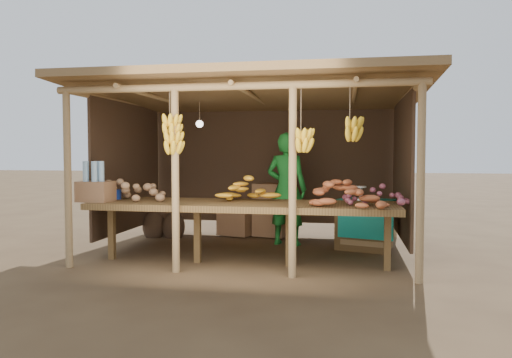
# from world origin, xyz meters

# --- Properties ---
(ground) EXTENTS (60.00, 60.00, 0.00)m
(ground) POSITION_xyz_m (0.00, 0.00, 0.00)
(ground) COLOR brown
(ground) RESTS_ON ground
(stall_structure) EXTENTS (4.70, 3.50, 2.43)m
(stall_structure) POSITION_xyz_m (0.05, -0.09, 1.91)
(stall_structure) COLOR #A38154
(stall_structure) RESTS_ON ground
(counter) EXTENTS (3.90, 1.05, 0.80)m
(counter) POSITION_xyz_m (0.00, -0.95, 0.74)
(counter) COLOR brown
(counter) RESTS_ON ground
(potato_heap) EXTENTS (1.18, 0.91, 0.37)m
(potato_heap) POSITION_xyz_m (-1.58, -0.91, 0.98)
(potato_heap) COLOR #A27853
(potato_heap) RESTS_ON counter
(sweet_potato_heap) EXTENTS (1.12, 0.90, 0.36)m
(sweet_potato_heap) POSITION_xyz_m (1.24, -1.25, 0.98)
(sweet_potato_heap) COLOR #A14E29
(sweet_potato_heap) RESTS_ON counter
(onion_heap) EXTENTS (0.91, 0.61, 0.36)m
(onion_heap) POSITION_xyz_m (1.62, -1.03, 0.98)
(onion_heap) COLOR #A75163
(onion_heap) RESTS_ON counter
(banana_pile) EXTENTS (0.78, 0.59, 0.35)m
(banana_pile) POSITION_xyz_m (0.03, -0.75, 0.98)
(banana_pile) COLOR yellow
(banana_pile) RESTS_ON counter
(tomato_basin) EXTENTS (0.37, 0.37, 0.19)m
(tomato_basin) POSITION_xyz_m (-1.90, -0.87, 0.88)
(tomato_basin) COLOR navy
(tomato_basin) RESTS_ON counter
(bottle_box) EXTENTS (0.43, 0.34, 0.53)m
(bottle_box) POSITION_xyz_m (-1.90, -1.18, 1.00)
(bottle_box) COLOR #8D613F
(bottle_box) RESTS_ON counter
(vendor) EXTENTS (0.70, 0.53, 1.74)m
(vendor) POSITION_xyz_m (0.39, 0.53, 0.87)
(vendor) COLOR #1C7E2A
(vendor) RESTS_ON ground
(tarp_crate) EXTENTS (0.97, 0.90, 0.96)m
(tarp_crate) POSITION_xyz_m (1.57, 0.40, 0.39)
(tarp_crate) COLOR brown
(tarp_crate) RESTS_ON ground
(carton_stack) EXTENTS (1.27, 0.58, 0.89)m
(carton_stack) POSITION_xyz_m (-0.15, 1.20, 0.39)
(carton_stack) COLOR #8D613F
(carton_stack) RESTS_ON ground
(burlap_sacks) EXTENTS (0.74, 0.39, 0.52)m
(burlap_sacks) POSITION_xyz_m (-1.75, 0.84, 0.23)
(burlap_sacks) COLOR #463120
(burlap_sacks) RESTS_ON ground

